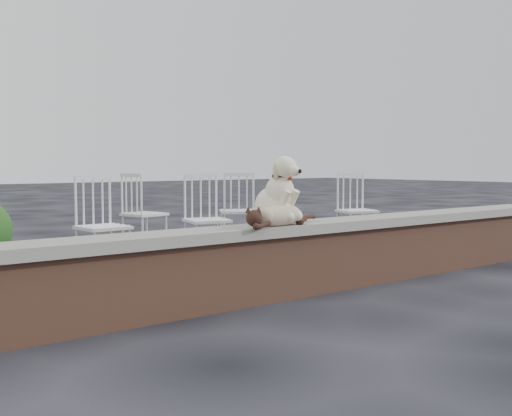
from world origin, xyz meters
TOP-DOWN VIEW (x-y plane):
  - ground at (0.00, 0.00)m, footprint 60.00×60.00m
  - brick_wall at (0.00, 0.00)m, footprint 6.00×0.30m
  - capstone at (0.00, 0.00)m, footprint 6.20×0.40m
  - dog at (-0.67, 0.05)m, footprint 0.44×0.53m
  - cat at (-0.75, -0.10)m, footprint 1.09×0.44m
  - chair_d at (2.16, 1.73)m, footprint 0.72×0.72m
  - chair_c at (0.94, 2.65)m, footprint 0.76×0.76m
  - chair_b at (-0.09, 1.81)m, footprint 0.68×0.68m
  - chair_e at (-0.20, 2.98)m, footprint 0.65×0.65m
  - chair_a at (-1.27, 1.83)m, footprint 0.59×0.59m

SIDE VIEW (x-z plane):
  - ground at x=0.00m, z-range 0.00..0.00m
  - brick_wall at x=0.00m, z-range 0.00..0.50m
  - chair_d at x=2.16m, z-range 0.00..0.94m
  - chair_c at x=0.94m, z-range 0.00..0.94m
  - chair_b at x=-0.09m, z-range 0.00..0.94m
  - chair_e at x=-0.20m, z-range 0.00..0.94m
  - chair_a at x=-1.27m, z-range 0.00..0.94m
  - capstone at x=0.00m, z-range 0.50..0.58m
  - cat at x=-0.75m, z-range 0.58..0.76m
  - dog at x=-0.67m, z-range 0.58..1.12m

